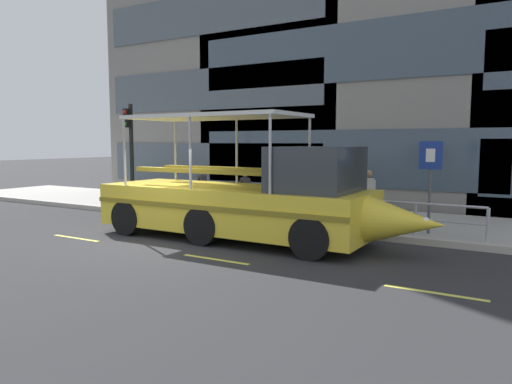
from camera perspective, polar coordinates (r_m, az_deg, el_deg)
The scene contains 13 objects.
ground_plane at distance 13.39m, azimuth -10.78°, elevation -5.73°, with size 120.00×120.00×0.00m, color #2B2B2D.
sidewalk at distance 17.88m, azimuth 1.23°, elevation -2.41°, with size 32.00×4.80×0.18m, color #A8A59E.
curb_edge at distance 15.79m, azimuth -3.26°, elevation -3.53°, with size 32.00×0.18×0.18m, color #B2ADA3.
lane_centreline at distance 12.70m, azimuth -13.70°, elevation -6.42°, with size 25.80×0.12×0.01m.
curb_guardrail at distance 15.24m, azimuth 1.83°, elevation -1.25°, with size 12.53×0.09×0.89m.
traffic_light_pole at distance 19.51m, azimuth -14.68°, elevation 5.48°, with size 0.24×0.46×3.98m.
parking_sign at distance 13.87m, azimuth 19.94°, elevation 2.34°, with size 0.60×0.12×2.53m.
leaned_bicycle at distance 19.29m, azimuth -14.11°, elevation -0.57°, with size 1.74×0.46×0.96m.
duck_tour_boat at distance 13.06m, azimuth -0.73°, elevation -1.02°, with size 9.66×2.60×3.44m.
pedestrian_near_bow at distance 15.09m, azimuth 13.16°, elevation 0.05°, with size 0.35×0.37×1.65m.
pedestrian_mid_left at distance 16.20m, azimuth 6.73°, elevation 0.66°, with size 0.23×0.49×1.70m.
pedestrian_mid_right at distance 16.79m, azimuth -1.29°, elevation 0.47°, with size 0.27×0.39×1.50m.
pedestrian_near_stern at distance 17.51m, azimuth -6.40°, elevation 0.77°, with size 0.21×0.45×1.55m.
Camera 1 is at (8.74, -9.78, 2.68)m, focal length 33.77 mm.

